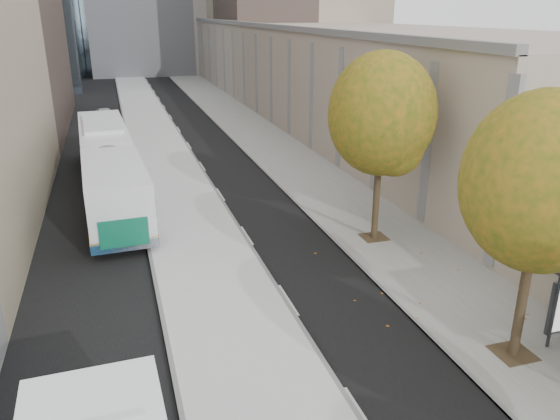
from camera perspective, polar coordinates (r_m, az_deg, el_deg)
name	(u,v)px	position (r m, az deg, el deg)	size (l,w,h in m)	color
bus_platform	(169,172)	(34.25, -11.56, 3.91)	(4.25, 150.00, 0.15)	silver
sidewalk	(292,163)	(35.84, 1.28, 4.98)	(4.75, 150.00, 0.08)	gray
building_tan	(307,60)	(65.94, 2.85, 15.42)	(18.00, 92.00, 8.00)	#A49584
tree_c	(543,183)	(15.58, 25.75, 2.57)	(4.20, 4.20, 7.28)	#2D2315
tree_d	(382,114)	(22.73, 10.59, 9.80)	(4.40, 4.40, 7.60)	#2D2315
bus_far	(108,164)	(30.88, -17.49, 4.64)	(3.53, 18.24, 3.02)	white
distant_car	(105,115)	(51.56, -17.80, 9.40)	(1.49, 3.71, 1.26)	silver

